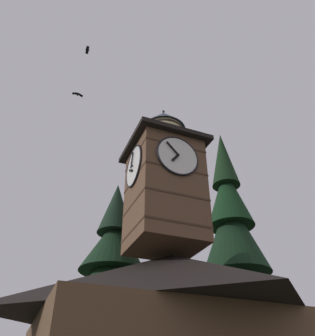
{
  "coord_description": "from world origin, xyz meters",
  "views": [
    {
      "loc": [
        7.78,
        12.16,
        1.23
      ],
      "look_at": [
        1.8,
        -2.54,
        11.61
      ],
      "focal_mm": 37.35,
      "sensor_mm": 36.0,
      "label": 1
    }
  ],
  "objects_px": {
    "moon": "(157,277)",
    "flying_bird_high": "(87,50)",
    "pine_tree_behind": "(110,294)",
    "pine_tree_aside": "(238,282)",
    "flying_bird_low": "(78,94)",
    "building_main": "(173,332)",
    "clock_tower": "(164,179)"
  },
  "relations": [
    {
      "from": "pine_tree_behind",
      "to": "pine_tree_aside",
      "type": "xyz_separation_m",
      "value": [
        -8.72,
        -0.93,
        1.75
      ]
    },
    {
      "from": "pine_tree_behind",
      "to": "pine_tree_aside",
      "type": "relative_size",
      "value": 0.63
    },
    {
      "from": "pine_tree_behind",
      "to": "moon",
      "type": "height_order",
      "value": "moon"
    },
    {
      "from": "moon",
      "to": "flying_bird_low",
      "type": "height_order",
      "value": "flying_bird_low"
    },
    {
      "from": "flying_bird_high",
      "to": "clock_tower",
      "type": "bearing_deg",
      "value": -167.01
    },
    {
      "from": "clock_tower",
      "to": "pine_tree_behind",
      "type": "bearing_deg",
      "value": -73.64
    },
    {
      "from": "flying_bird_high",
      "to": "flying_bird_low",
      "type": "bearing_deg",
      "value": -93.33
    },
    {
      "from": "clock_tower",
      "to": "pine_tree_behind",
      "type": "distance_m",
      "value": 6.65
    },
    {
      "from": "building_main",
      "to": "pine_tree_aside",
      "type": "distance_m",
      "value": 9.18
    },
    {
      "from": "building_main",
      "to": "flying_bird_high",
      "type": "bearing_deg",
      "value": 17.53
    },
    {
      "from": "pine_tree_aside",
      "to": "building_main",
      "type": "bearing_deg",
      "value": 34.06
    },
    {
      "from": "building_main",
      "to": "clock_tower",
      "type": "xyz_separation_m",
      "value": [
        0.57,
        0.6,
        7.07
      ]
    },
    {
      "from": "pine_tree_aside",
      "to": "flying_bird_low",
      "type": "height_order",
      "value": "pine_tree_aside"
    },
    {
      "from": "moon",
      "to": "flying_bird_high",
      "type": "distance_m",
      "value": 36.52
    },
    {
      "from": "flying_bird_low",
      "to": "flying_bird_high",
      "type": "bearing_deg",
      "value": 86.67
    },
    {
      "from": "building_main",
      "to": "moon",
      "type": "xyz_separation_m",
      "value": [
        -11.66,
        -30.39,
        11.58
      ]
    },
    {
      "from": "building_main",
      "to": "moon",
      "type": "distance_m",
      "value": 34.55
    },
    {
      "from": "pine_tree_aside",
      "to": "flying_bird_low",
      "type": "distance_m",
      "value": 16.48
    },
    {
      "from": "moon",
      "to": "building_main",
      "type": "bearing_deg",
      "value": 69.02
    },
    {
      "from": "pine_tree_behind",
      "to": "moon",
      "type": "xyz_separation_m",
      "value": [
        -13.5,
        -26.68,
        9.41
      ]
    },
    {
      "from": "building_main",
      "to": "pine_tree_aside",
      "type": "relative_size",
      "value": 0.6
    },
    {
      "from": "building_main",
      "to": "flying_bird_low",
      "type": "xyz_separation_m",
      "value": [
        5.26,
        -3.27,
        14.99
      ]
    },
    {
      "from": "building_main",
      "to": "flying_bird_high",
      "type": "relative_size",
      "value": 22.15
    },
    {
      "from": "clock_tower",
      "to": "moon",
      "type": "bearing_deg",
      "value": -111.53
    },
    {
      "from": "pine_tree_aside",
      "to": "flying_bird_high",
      "type": "relative_size",
      "value": 37.04
    },
    {
      "from": "pine_tree_behind",
      "to": "pine_tree_aside",
      "type": "bearing_deg",
      "value": -173.89
    },
    {
      "from": "building_main",
      "to": "clock_tower",
      "type": "distance_m",
      "value": 7.11
    },
    {
      "from": "pine_tree_aside",
      "to": "flying_bird_high",
      "type": "height_order",
      "value": "pine_tree_aside"
    },
    {
      "from": "clock_tower",
      "to": "moon",
      "type": "xyz_separation_m",
      "value": [
        -12.23,
        -31.0,
        4.52
      ]
    },
    {
      "from": "clock_tower",
      "to": "flying_bird_low",
      "type": "distance_m",
      "value": 9.99
    },
    {
      "from": "clock_tower",
      "to": "pine_tree_aside",
      "type": "bearing_deg",
      "value": -144.8
    },
    {
      "from": "clock_tower",
      "to": "pine_tree_behind",
      "type": "relative_size",
      "value": 0.69
    }
  ]
}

